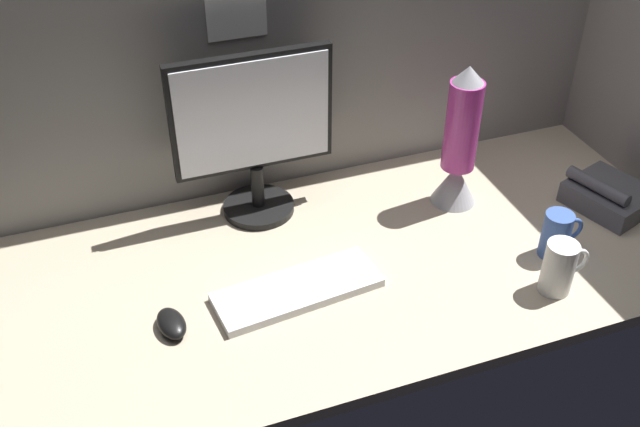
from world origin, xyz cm
name	(u,v)px	position (x,y,z in cm)	size (l,w,h in cm)	color
ground_plane	(342,261)	(0.00, 0.00, -1.50)	(180.00, 80.00, 3.00)	tan
cubicle_wall_back	(289,57)	(-0.02, 37.50, 34.30)	(180.00, 5.50, 68.54)	gray
monitor	(253,130)	(-13.26, 25.12, 23.18)	(39.10, 18.00, 42.33)	black
keyboard	(297,290)	(-13.84, -8.33, 1.00)	(37.00, 13.00, 2.00)	silver
mouse	(171,323)	(-42.00, -9.89, 1.70)	(5.60, 9.60, 3.40)	black
mug_ceramic_blue	(557,234)	(47.05, -15.89, 5.84)	(10.50, 6.65, 11.59)	#38569E
mug_ceramic_white	(560,267)	(40.41, -26.45, 6.38)	(11.12, 7.03, 12.68)	white
lava_lamp	(459,148)	(35.23, 11.53, 15.86)	(11.55, 11.55, 37.81)	#A5A5AD
desk_phone	(608,196)	(71.05, -4.13, 3.19)	(22.03, 23.32, 8.80)	#4C4C51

